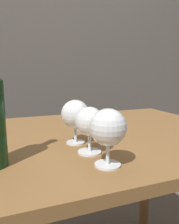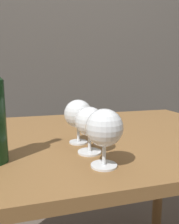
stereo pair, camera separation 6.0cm
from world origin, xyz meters
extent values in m
cube|color=#59544F|center=(0.00, 1.12, 1.30)|extent=(5.00, 0.08, 2.60)
cube|color=brown|center=(0.00, 0.00, 0.74)|extent=(1.11, 0.79, 0.03)
cylinder|color=brown|center=(0.49, 0.34, 0.36)|extent=(0.06, 0.06, 0.73)
cylinder|color=white|center=(-0.08, -0.28, 0.76)|extent=(0.06, 0.06, 0.00)
cylinder|color=white|center=(-0.08, -0.28, 0.79)|extent=(0.01, 0.01, 0.06)
sphere|color=white|center=(-0.08, -0.28, 0.85)|extent=(0.09, 0.09, 0.09)
ellipsoid|color=maroon|center=(-0.08, -0.28, 0.85)|extent=(0.08, 0.08, 0.04)
cylinder|color=white|center=(-0.08, -0.19, 0.76)|extent=(0.07, 0.07, 0.00)
cylinder|color=white|center=(-0.08, -0.19, 0.79)|extent=(0.01, 0.01, 0.06)
sphere|color=white|center=(-0.08, -0.19, 0.85)|extent=(0.08, 0.08, 0.08)
ellipsoid|color=#380711|center=(-0.08, -0.19, 0.84)|extent=(0.07, 0.07, 0.03)
cylinder|color=white|center=(-0.09, -0.09, 0.76)|extent=(0.06, 0.06, 0.00)
cylinder|color=white|center=(-0.09, -0.09, 0.79)|extent=(0.01, 0.01, 0.06)
sphere|color=white|center=(-0.09, -0.09, 0.85)|extent=(0.09, 0.09, 0.09)
ellipsoid|color=beige|center=(-0.09, -0.09, 0.85)|extent=(0.08, 0.08, 0.05)
camera|label=1|loc=(-0.30, -0.74, 0.98)|focal=36.28mm
camera|label=2|loc=(-0.25, -0.76, 0.98)|focal=36.28mm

